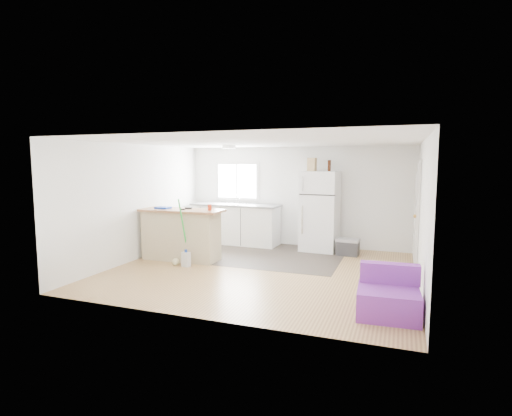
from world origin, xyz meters
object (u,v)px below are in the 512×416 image
at_px(cleaner_jug, 186,259).
at_px(red_cup, 210,207).
at_px(bottle_left, 329,166).
at_px(peninsula, 181,234).
at_px(blue_tray, 163,208).
at_px(cardboard_box, 312,165).
at_px(bottle_right, 329,166).
at_px(cooler, 348,247).
at_px(purple_seat, 388,298).
at_px(refrigerator, 320,211).
at_px(kitchen_cabinets, 236,223).
at_px(mop, 178,253).

height_order(cleaner_jug, red_cup, red_cup).
relative_size(red_cup, bottle_left, 0.48).
distance_m(peninsula, cleaner_jug, 0.73).
height_order(blue_tray, cardboard_box, cardboard_box).
bearing_deg(bottle_right, cleaner_jug, -134.94).
bearing_deg(peninsula, cooler, 25.15).
bearing_deg(cleaner_jug, purple_seat, -11.32).
bearing_deg(refrigerator, red_cup, -132.84).
distance_m(kitchen_cabinets, red_cup, 2.00).
distance_m(cleaner_jug, mop, 0.24).
distance_m(refrigerator, red_cup, 2.64).
bearing_deg(bottle_left, cooler, -25.11).
bearing_deg(refrigerator, purple_seat, -62.58).
distance_m(refrigerator, bottle_left, 1.06).
bearing_deg(refrigerator, cleaner_jug, -129.29).
xyz_separation_m(refrigerator, bottle_left, (0.21, -0.07, 1.04)).
relative_size(peninsula, mop, 1.30).
bearing_deg(purple_seat, cleaner_jug, 158.40).
bearing_deg(red_cup, cardboard_box, 45.78).
distance_m(red_cup, blue_tray, 1.05).
bearing_deg(cleaner_jug, cardboard_box, 56.27).
height_order(cleaner_jug, mop, mop).
distance_m(cooler, blue_tray, 4.07).
bearing_deg(blue_tray, purple_seat, -20.44).
xyz_separation_m(kitchen_cabinets, cardboard_box, (1.94, -0.13, 1.47)).
bearing_deg(refrigerator, bottle_right, 0.15).
relative_size(refrigerator, cleaner_jug, 5.39).
height_order(cooler, cleaner_jug, cooler).
relative_size(refrigerator, purple_seat, 2.21).
height_order(cleaner_jug, bottle_right, bottle_right).
bearing_deg(blue_tray, bottle_right, 31.26).
bearing_deg(red_cup, kitchen_cabinets, 97.19).
bearing_deg(purple_seat, mop, 158.53).
bearing_deg(red_cup, cooler, 30.80).
distance_m(cooler, purple_seat, 3.46).
distance_m(kitchen_cabinets, cardboard_box, 2.44).
xyz_separation_m(cooler, mop, (-3.06, -2.00, 0.04)).
xyz_separation_m(peninsula, bottle_left, (2.74, 1.81, 1.42)).
height_order(mop, bottle_right, bottle_right).
relative_size(refrigerator, red_cup, 15.23).
relative_size(peninsula, blue_tray, 5.80).
relative_size(kitchen_cabinets, cardboard_box, 7.51).
bearing_deg(cooler, peninsula, -149.24).
bearing_deg(cooler, blue_tray, -151.43).
height_order(peninsula, mop, mop).
distance_m(kitchen_cabinets, cooler, 2.85).
xyz_separation_m(cooler, bottle_left, (-0.48, 0.22, 1.77)).
relative_size(kitchen_cabinets, red_cup, 18.77).
bearing_deg(red_cup, refrigerator, 44.08).
bearing_deg(bottle_left, refrigerator, 160.69).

